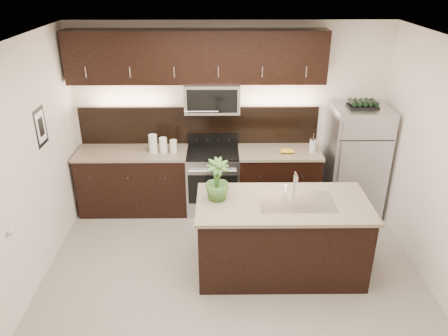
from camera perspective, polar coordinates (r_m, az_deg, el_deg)
ground at (r=5.30m, az=1.19°, el=-14.44°), size 4.50×4.50×0.00m
room_walls at (r=4.38m, az=-0.06°, el=2.57°), size 4.52×4.02×2.71m
counter_run at (r=6.47m, az=-3.25°, el=-1.59°), size 3.51×0.65×0.94m
upper_fixtures at (r=6.05m, az=-3.33°, el=13.31°), size 3.49×0.40×1.66m
island at (r=5.22m, az=7.45°, el=-8.89°), size 1.96×0.96×0.94m
sink_faucet at (r=5.00m, az=9.44°, el=-4.17°), size 0.84×0.50×0.28m
refrigerator at (r=6.56m, az=16.74°, el=0.92°), size 0.77×0.70×1.60m
wine_rack at (r=6.28m, az=17.69°, el=7.98°), size 0.40×0.25×0.10m
plant at (r=4.88m, az=-0.91°, el=-1.56°), size 0.31×0.31×0.49m
canisters at (r=6.23m, az=-8.25°, el=3.01°), size 0.40×0.12×0.27m
french_press at (r=6.32m, az=11.51°, el=2.95°), size 0.10×0.10×0.28m
bananas at (r=6.24m, az=7.72°, el=2.26°), size 0.21×0.17×0.06m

